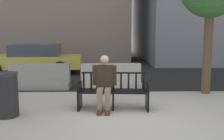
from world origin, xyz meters
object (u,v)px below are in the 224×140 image
object	(u,v)px
jersey_barrier_centre	(111,78)
trash_bin	(7,95)
seated_person	(104,81)
street_bench	(113,93)
jersey_barrier_left	(40,79)
car_taxi_near	(33,59)

from	to	relation	value
jersey_barrier_centre	trash_bin	bearing A→B (deg)	-129.03
seated_person	jersey_barrier_centre	xyz separation A→B (m)	(0.19, 2.40, -0.35)
street_bench	jersey_barrier_left	xyz separation A→B (m)	(-2.40, 2.36, -0.06)
street_bench	trash_bin	size ratio (longest dim) A/B	1.74
seated_person	trash_bin	size ratio (longest dim) A/B	1.34
jersey_barrier_centre	car_taxi_near	size ratio (longest dim) A/B	0.44
street_bench	trash_bin	bearing A→B (deg)	-167.36
seated_person	car_taxi_near	xyz separation A→B (m)	(-3.38, 5.80, -0.01)
street_bench	jersey_barrier_centre	world-z (taller)	street_bench
seated_person	car_taxi_near	distance (m)	6.71
seated_person	jersey_barrier_left	xyz separation A→B (m)	(-2.19, 2.41, -0.35)
jersey_barrier_centre	car_taxi_near	bearing A→B (deg)	136.45
street_bench	car_taxi_near	distance (m)	6.79
street_bench	car_taxi_near	bearing A→B (deg)	122.01
car_taxi_near	street_bench	bearing A→B (deg)	-57.99
street_bench	jersey_barrier_left	distance (m)	3.37
street_bench	jersey_barrier_centre	distance (m)	2.36
street_bench	seated_person	distance (m)	0.37
car_taxi_near	jersey_barrier_left	bearing A→B (deg)	-70.59
trash_bin	street_bench	bearing A→B (deg)	12.64
jersey_barrier_left	car_taxi_near	world-z (taller)	car_taxi_near
seated_person	jersey_barrier_left	world-z (taller)	seated_person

